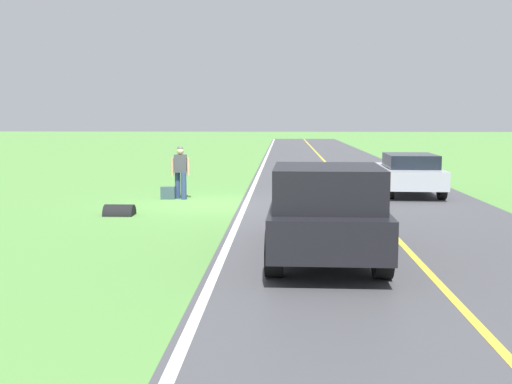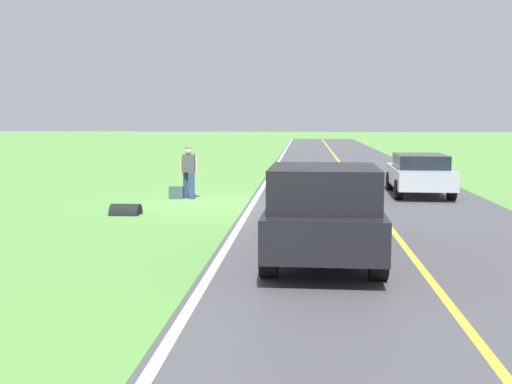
{
  "view_description": "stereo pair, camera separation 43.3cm",
  "coord_description": "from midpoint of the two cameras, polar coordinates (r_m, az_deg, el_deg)",
  "views": [
    {
      "loc": [
        -2.31,
        19.13,
        2.66
      ],
      "look_at": [
        -1.75,
        6.42,
        1.14
      ],
      "focal_mm": 43.9,
      "sensor_mm": 36.0,
      "label": 1
    },
    {
      "loc": [
        -2.75,
        19.11,
        2.66
      ],
      "look_at": [
        -1.75,
        6.42,
        1.14
      ],
      "focal_mm": 43.9,
      "sensor_mm": 36.0,
      "label": 2
    }
  ],
  "objects": [
    {
      "name": "hitchhiker_walking",
      "position": [
        20.65,
        -7.49,
        2.07
      ],
      "size": [
        0.62,
        0.51,
        1.75
      ],
      "color": "navy",
      "rests_on": "ground"
    },
    {
      "name": "suitcase_carried",
      "position": [
        20.7,
        -8.63,
        -0.09
      ],
      "size": [
        0.47,
        0.23,
        0.41
      ],
      "primitive_type": "cube",
      "rotation": [
        0.0,
        0.0,
        1.64
      ],
      "color": "#384C56",
      "rests_on": "ground"
    },
    {
      "name": "sedan_near_oncoming",
      "position": [
        22.38,
        13.25,
        1.73
      ],
      "size": [
        2.04,
        4.46,
        1.41
      ],
      "color": "#B2B7C1",
      "rests_on": "ground"
    },
    {
      "name": "ground_plane",
      "position": [
        19.47,
        -4.96,
        -1.08
      ],
      "size": [
        200.0,
        200.0,
        0.0
      ],
      "primitive_type": "plane",
      "color": "#568E42"
    },
    {
      "name": "pickup_truck_passing",
      "position": [
        11.82,
        5.24,
        -1.46
      ],
      "size": [
        2.18,
        5.44,
        1.82
      ],
      "color": "black",
      "rests_on": "ground"
    },
    {
      "name": "drainage_culvert",
      "position": [
        17.58,
        -13.02,
        -2.08
      ],
      "size": [
        0.8,
        0.6,
        0.6
      ],
      "primitive_type": "cylinder",
      "rotation": [
        0.0,
        1.57,
        0.0
      ],
      "color": "black",
      "rests_on": "ground"
    },
    {
      "name": "lane_edge_line",
      "position": [
        19.35,
        -1.59,
        -1.09
      ],
      "size": [
        0.16,
        117.6,
        0.0
      ],
      "primitive_type": "cube",
      "color": "silver",
      "rests_on": "ground"
    },
    {
      "name": "lane_centre_line",
      "position": [
        19.44,
        9.29,
        -1.14
      ],
      "size": [
        0.14,
        117.6,
        0.0
      ],
      "primitive_type": "cube",
      "color": "gold",
      "rests_on": "ground"
    },
    {
      "name": "road_surface",
      "position": [
        19.44,
        9.29,
        -1.15
      ],
      "size": [
        7.72,
        120.0,
        0.0
      ],
      "primitive_type": "cube",
      "color": "#47474C",
      "rests_on": "ground"
    }
  ]
}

